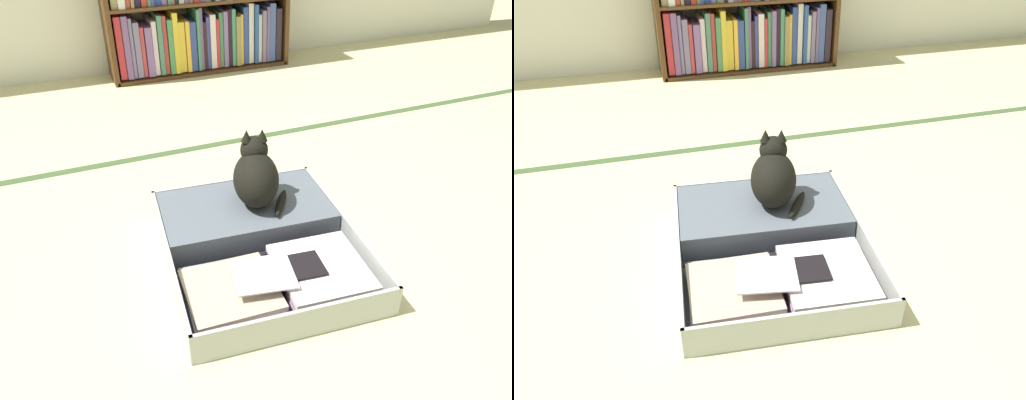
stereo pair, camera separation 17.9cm
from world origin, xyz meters
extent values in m
plane|color=#C8C08C|center=(0.00, 0.00, 0.00)|extent=(10.00, 10.00, 0.00)
cube|color=#3A532E|center=(0.00, 1.08, 0.00)|extent=(4.80, 0.05, 0.00)
cube|color=#4F3118|center=(-0.20, 2.24, 0.47)|extent=(0.03, 0.28, 0.94)
cube|color=#4F3118|center=(0.40, 2.24, 0.01)|extent=(1.21, 0.28, 0.02)
cube|color=#4F3118|center=(0.40, 2.24, 0.47)|extent=(1.18, 0.28, 0.02)
cube|color=#C22F35|center=(-0.15, 2.24, 0.23)|extent=(0.04, 0.24, 0.40)
cube|color=#6E4E80|center=(-0.11, 2.23, 0.23)|extent=(0.04, 0.24, 0.40)
cube|color=slate|center=(-0.08, 2.24, 0.23)|extent=(0.02, 0.24, 0.38)
cube|color=slate|center=(-0.04, 2.24, 0.21)|extent=(0.04, 0.24, 0.36)
cube|color=#B0363A|center=(-0.01, 2.24, 0.20)|extent=(0.02, 0.24, 0.32)
cube|color=#775795|center=(0.03, 2.24, 0.19)|extent=(0.04, 0.24, 0.32)
cube|color=silver|center=(0.07, 2.25, 0.21)|extent=(0.03, 0.24, 0.35)
cube|color=#467861|center=(0.11, 2.24, 0.23)|extent=(0.03, 0.24, 0.39)
cube|color=#B53934|center=(0.14, 2.25, 0.22)|extent=(0.03, 0.24, 0.38)
cube|color=#43834E|center=(0.18, 2.23, 0.21)|extent=(0.03, 0.24, 0.35)
cube|color=gold|center=(0.21, 2.23, 0.23)|extent=(0.03, 0.24, 0.40)
cube|color=gold|center=(0.25, 2.25, 0.20)|extent=(0.04, 0.24, 0.33)
cube|color=gold|center=(0.29, 2.23, 0.20)|extent=(0.03, 0.24, 0.33)
cube|color=navy|center=(0.33, 2.24, 0.20)|extent=(0.04, 0.24, 0.33)
cube|color=#3A7C5B|center=(0.37, 2.23, 0.24)|extent=(0.02, 0.24, 0.40)
cube|color=#6E4E80|center=(0.39, 2.25, 0.24)|extent=(0.02, 0.24, 0.41)
cube|color=black|center=(0.41, 2.25, 0.19)|extent=(0.02, 0.24, 0.32)
cube|color=#363D91|center=(0.44, 2.25, 0.21)|extent=(0.02, 0.24, 0.35)
cube|color=silver|center=(0.47, 2.24, 0.21)|extent=(0.04, 0.24, 0.36)
cube|color=#BD2C38|center=(0.50, 2.24, 0.20)|extent=(0.02, 0.24, 0.33)
cube|color=#3F794E|center=(0.53, 2.25, 0.22)|extent=(0.03, 0.24, 0.37)
cube|color=slate|center=(0.56, 2.24, 0.22)|extent=(0.03, 0.24, 0.37)
cube|color=black|center=(0.59, 2.24, 0.23)|extent=(0.03, 0.24, 0.38)
cube|color=#3F8A63|center=(0.62, 2.24, 0.22)|extent=(0.03, 0.24, 0.38)
cube|color=olive|center=(0.65, 2.23, 0.20)|extent=(0.03, 0.24, 0.33)
cube|color=gold|center=(0.68, 2.24, 0.20)|extent=(0.02, 0.24, 0.34)
cube|color=navy|center=(0.71, 2.25, 0.23)|extent=(0.03, 0.24, 0.39)
cube|color=beige|center=(0.75, 2.25, 0.24)|extent=(0.04, 0.24, 0.41)
cube|color=#294A89|center=(0.79, 2.23, 0.23)|extent=(0.03, 0.24, 0.40)
cube|color=silver|center=(0.82, 2.25, 0.20)|extent=(0.03, 0.24, 0.33)
cube|color=slate|center=(0.84, 2.24, 0.21)|extent=(0.03, 0.24, 0.35)
cube|color=slate|center=(0.87, 2.23, 0.22)|extent=(0.02, 0.24, 0.38)
cube|color=#3A508E|center=(0.91, 2.24, 0.23)|extent=(0.04, 0.24, 0.40)
cube|color=#271C27|center=(0.95, 2.24, 0.21)|extent=(0.04, 0.24, 0.36)
cube|color=#B1B7AE|center=(-0.03, -0.06, 0.01)|extent=(0.70, 0.45, 0.01)
cube|color=#B1B7AE|center=(-0.05, -0.25, 0.06)|extent=(0.67, 0.07, 0.12)
cube|color=#B1B7AE|center=(-0.36, -0.03, 0.06)|extent=(0.05, 0.40, 0.12)
cube|color=#B1B7AE|center=(0.29, -0.09, 0.06)|extent=(0.05, 0.40, 0.12)
cube|color=#4A4B56|center=(-0.03, -0.06, 0.02)|extent=(0.68, 0.43, 0.01)
cube|color=#B1B7AE|center=(0.00, 0.34, 0.01)|extent=(0.70, 0.45, 0.01)
cube|color=#B1B7AE|center=(0.02, 0.53, 0.06)|extent=(0.67, 0.07, 0.12)
cube|color=#B1B7AE|center=(-0.33, 0.37, 0.06)|extent=(0.05, 0.40, 0.12)
cube|color=#B1B7AE|center=(0.33, 0.31, 0.06)|extent=(0.05, 0.40, 0.12)
cube|color=#4A4B56|center=(0.00, 0.34, 0.02)|extent=(0.68, 0.43, 0.01)
cylinder|color=black|center=(-0.02, 0.14, 0.02)|extent=(0.65, 0.07, 0.02)
cube|color=#2D4E6D|center=(-0.18, -0.03, 0.03)|extent=(0.32, 0.33, 0.02)
cube|color=gray|center=(-0.19, -0.03, 0.05)|extent=(0.32, 0.35, 0.01)
cube|color=tan|center=(-0.20, -0.04, 0.07)|extent=(0.30, 0.29, 0.02)
cube|color=gray|center=(0.12, -0.07, 0.03)|extent=(0.33, 0.34, 0.02)
cube|color=#9F7399|center=(0.12, -0.08, 0.05)|extent=(0.32, 0.33, 0.02)
cube|color=#9C759A|center=(0.12, -0.06, 0.06)|extent=(0.33, 0.36, 0.01)
cube|color=silver|center=(0.11, -0.07, 0.08)|extent=(0.32, 0.34, 0.02)
cube|color=white|center=(-0.09, -0.05, 0.11)|extent=(0.22, 0.20, 0.01)
cube|color=black|center=(0.02, -0.05, 0.10)|extent=(0.20, 0.15, 0.01)
cube|color=#525A64|center=(0.00, 0.34, 0.06)|extent=(0.67, 0.42, 0.11)
torus|color=white|center=(0.07, 0.36, 0.11)|extent=(0.10, 0.10, 0.01)
cylinder|color=black|center=(-0.17, 0.53, 0.06)|extent=(0.02, 0.02, 0.11)
cylinder|color=black|center=(0.20, 0.50, 0.06)|extent=(0.02, 0.02, 0.11)
cube|color=yellow|center=(-0.13, -0.23, 0.07)|extent=(0.03, 0.01, 0.02)
cube|color=red|center=(-0.24, -0.22, 0.08)|extent=(0.04, 0.01, 0.03)
cube|color=red|center=(-0.25, -0.22, 0.03)|extent=(0.04, 0.01, 0.03)
cube|color=white|center=(0.05, -0.25, 0.06)|extent=(0.04, 0.01, 0.02)
ellipsoid|color=black|center=(0.04, 0.33, 0.22)|extent=(0.23, 0.28, 0.21)
ellipsoid|color=black|center=(0.06, 0.40, 0.17)|extent=(0.14, 0.11, 0.11)
sphere|color=black|center=(0.06, 0.39, 0.32)|extent=(0.11, 0.11, 0.11)
cone|color=black|center=(0.08, 0.37, 0.38)|extent=(0.04, 0.04, 0.05)
cone|color=black|center=(0.03, 0.39, 0.38)|extent=(0.04, 0.04, 0.05)
sphere|color=yellow|center=(0.09, 0.42, 0.32)|extent=(0.02, 0.02, 0.02)
sphere|color=yellow|center=(0.05, 0.43, 0.32)|extent=(0.02, 0.02, 0.02)
ellipsoid|color=black|center=(0.12, 0.27, 0.14)|extent=(0.13, 0.17, 0.03)
camera|label=1|loc=(-0.57, -1.17, 1.19)|focal=35.39mm
camera|label=2|loc=(-0.40, -1.23, 1.19)|focal=35.39mm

